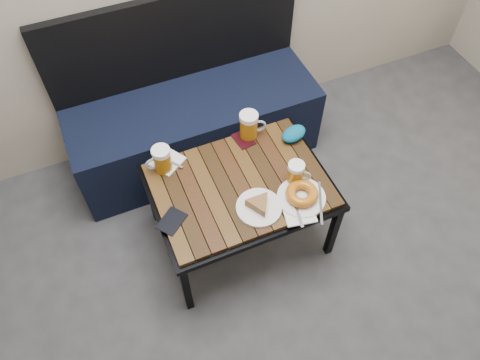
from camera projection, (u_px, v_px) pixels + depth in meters
name	position (u px, v px, depth m)	size (l,w,h in m)	color
room_shell	(422.00, 6.00, 0.86)	(4.00, 4.00, 4.00)	gray
bench	(193.00, 120.00, 2.71)	(1.40, 0.50, 0.95)	black
cafe_table	(240.00, 189.00, 2.23)	(0.84, 0.62, 0.47)	black
beer_mug_left	(162.00, 160.00, 2.19)	(0.13, 0.09, 0.14)	#A0600C
beer_mug_centre	(249.00, 125.00, 2.31)	(0.14, 0.11, 0.15)	#A0600C
beer_mug_right	(296.00, 173.00, 2.15)	(0.12, 0.10, 0.12)	#A0600C
plate_pie	(259.00, 206.00, 2.09)	(0.21, 0.21, 0.06)	white
plate_bagel	(302.00, 195.00, 2.12)	(0.23, 0.28, 0.06)	white
napkin_left	(167.00, 161.00, 2.27)	(0.19, 0.19, 0.01)	white
napkin_right	(299.00, 214.00, 2.09)	(0.16, 0.14, 0.01)	white
passport_navy	(172.00, 221.00, 2.07)	(0.09, 0.13, 0.01)	black
passport_burgundy	(243.00, 139.00, 2.35)	(0.08, 0.11, 0.01)	black
knit_pouch	(294.00, 134.00, 2.34)	(0.14, 0.09, 0.06)	#05508A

